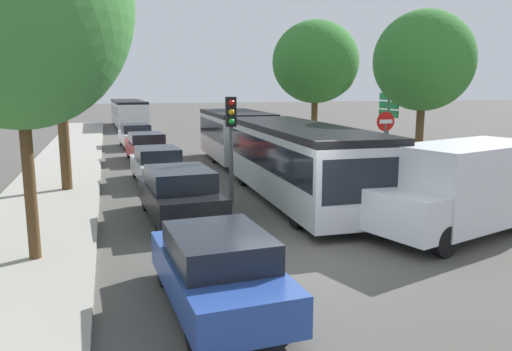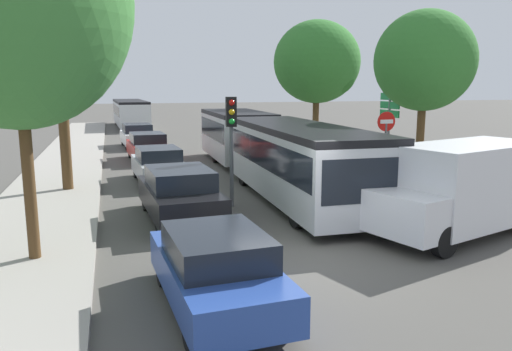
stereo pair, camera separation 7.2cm
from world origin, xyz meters
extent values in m
plane|color=#4F4C47|center=(0.00, 0.00, 0.00)|extent=(200.00, 200.00, 0.00)
cube|color=#9E998E|center=(-5.79, 18.72, 0.07)|extent=(3.20, 47.44, 0.14)
cube|color=silver|center=(2.06, 5.63, 1.28)|extent=(2.71, 9.41, 2.02)
cube|color=black|center=(2.06, 5.63, 1.64)|extent=(2.72, 9.03, 0.89)
cube|color=black|center=(2.06, 5.63, 2.39)|extent=(2.71, 9.41, 0.20)
cube|color=silver|center=(2.25, 14.49, 1.28)|extent=(2.65, 6.45, 2.02)
cube|color=black|center=(2.25, 14.49, 1.64)|extent=(2.66, 6.20, 0.89)
cube|color=black|center=(2.25, 14.49, 2.39)|extent=(2.65, 6.45, 0.20)
cylinder|color=black|center=(2.17, 10.80, 1.28)|extent=(1.88, 1.02, 1.86)
cube|color=black|center=(1.96, 0.99, 1.52)|extent=(2.21, 0.15, 1.08)
cylinder|color=black|center=(3.05, 2.62, 0.49)|extent=(0.32, 0.99, 0.98)
cylinder|color=black|center=(0.94, 2.66, 0.49)|extent=(0.32, 0.99, 0.98)
cylinder|color=black|center=(3.18, 8.60, 0.49)|extent=(0.32, 0.99, 0.98)
cylinder|color=black|center=(1.07, 8.65, 0.49)|extent=(0.32, 0.99, 0.98)
cylinder|color=black|center=(3.30, 14.47, 0.49)|extent=(0.32, 0.99, 0.98)
cylinder|color=black|center=(1.19, 14.52, 0.49)|extent=(0.32, 0.99, 0.98)
cube|color=silver|center=(-1.95, 37.44, 1.24)|extent=(2.87, 11.30, 1.95)
cube|color=black|center=(-1.95, 37.44, 1.59)|extent=(2.87, 10.74, 0.82)
cube|color=black|center=(-1.95, 37.44, 2.32)|extent=(2.87, 11.30, 0.20)
cylinder|color=black|center=(-3.12, 41.10, 0.49)|extent=(0.33, 0.98, 0.98)
cylinder|color=black|center=(-1.03, 41.18, 0.49)|extent=(0.33, 0.98, 0.98)
cylinder|color=black|center=(-2.88, 34.04, 0.49)|extent=(0.33, 0.98, 0.98)
cylinder|color=black|center=(-0.79, 34.11, 0.49)|extent=(0.33, 0.98, 0.98)
cube|color=#284799|center=(-2.14, -1.49, 0.56)|extent=(1.88, 3.99, 0.63)
cube|color=black|center=(-2.13, -1.58, 1.11)|extent=(1.64, 2.13, 0.48)
cylinder|color=black|center=(-2.91, -0.29, 0.30)|extent=(0.24, 0.61, 0.59)
cylinder|color=black|center=(-1.52, -0.20, 0.30)|extent=(0.24, 0.61, 0.59)
cylinder|color=black|center=(-2.76, -2.78, 0.30)|extent=(0.24, 0.61, 0.59)
cylinder|color=black|center=(-1.37, -2.69, 0.30)|extent=(0.24, 0.61, 0.59)
cube|color=black|center=(-1.96, 4.41, 0.60)|extent=(2.04, 4.33, 0.68)
cube|color=black|center=(-1.95, 4.31, 1.21)|extent=(1.78, 2.31, 0.52)
cylinder|color=black|center=(-2.79, 5.71, 0.32)|extent=(0.26, 0.66, 0.64)
cylinder|color=black|center=(-1.29, 5.80, 0.32)|extent=(0.26, 0.66, 0.64)
cylinder|color=black|center=(-2.63, 3.01, 0.32)|extent=(0.26, 0.66, 0.64)
cylinder|color=black|center=(-1.12, 3.10, 0.32)|extent=(0.26, 0.66, 0.64)
cube|color=#B7BABF|center=(-2.01, 10.17, 0.56)|extent=(1.91, 4.05, 0.64)
cube|color=black|center=(-2.01, 10.08, 1.13)|extent=(1.66, 2.16, 0.49)
cylinder|color=black|center=(-2.79, 11.39, 0.30)|extent=(0.24, 0.61, 0.60)
cylinder|color=black|center=(-1.39, 11.48, 0.30)|extent=(0.24, 0.61, 0.60)
cylinder|color=black|center=(-2.64, 8.87, 0.30)|extent=(0.24, 0.61, 0.60)
cylinder|color=black|center=(-1.23, 8.95, 0.30)|extent=(0.24, 0.61, 0.60)
cube|color=#B21E19|center=(-1.99, 16.05, 0.58)|extent=(1.96, 4.15, 0.66)
cube|color=black|center=(-1.99, 15.96, 1.16)|extent=(1.70, 2.21, 0.50)
cylinder|color=black|center=(-2.79, 17.30, 0.31)|extent=(0.25, 0.63, 0.62)
cylinder|color=black|center=(-1.35, 17.39, 0.31)|extent=(0.25, 0.63, 0.62)
cylinder|color=black|center=(-2.63, 14.72, 0.31)|extent=(0.25, 0.63, 0.62)
cylinder|color=black|center=(-1.19, 14.80, 0.31)|extent=(0.25, 0.63, 0.62)
cube|color=white|center=(-2.19, 21.95, 0.59)|extent=(1.99, 4.21, 0.67)
cube|color=black|center=(-2.18, 21.85, 1.18)|extent=(1.73, 2.25, 0.51)
cylinder|color=black|center=(-3.00, 23.22, 0.31)|extent=(0.25, 0.64, 0.63)
cylinder|color=black|center=(-1.53, 23.31, 0.31)|extent=(0.25, 0.64, 0.63)
cylinder|color=black|center=(-2.84, 20.59, 0.31)|extent=(0.25, 0.64, 0.63)
cylinder|color=black|center=(-1.38, 20.68, 0.31)|extent=(0.25, 0.64, 0.63)
cube|color=silver|center=(4.94, 0.99, 1.31)|extent=(4.51, 3.13, 2.00)
cube|color=silver|center=(2.55, 0.25, 0.84)|extent=(1.43, 2.08, 1.00)
cylinder|color=black|center=(3.19, -0.44, 0.36)|extent=(0.76, 0.44, 0.72)
cylinder|color=black|center=(2.68, 1.17, 0.36)|extent=(0.76, 0.44, 0.72)
cylinder|color=black|center=(5.83, 2.15, 0.36)|extent=(0.76, 0.44, 0.72)
cylinder|color=#56595E|center=(-0.19, 5.47, 1.70)|extent=(0.12, 0.12, 3.40)
cube|color=black|center=(-0.19, 5.47, 2.95)|extent=(0.34, 0.27, 0.90)
sphere|color=red|center=(-0.20, 5.32, 3.23)|extent=(0.18, 0.18, 0.18)
sphere|color=#EAAD14|center=(-0.20, 5.32, 2.95)|extent=(0.18, 0.18, 0.18)
sphere|color=green|center=(-0.20, 5.32, 2.67)|extent=(0.18, 0.18, 0.18)
cylinder|color=#56595E|center=(5.74, 6.47, 1.20)|extent=(0.08, 0.08, 2.40)
cylinder|color=red|center=(5.74, 6.47, 2.47)|extent=(0.70, 0.03, 0.70)
cube|color=white|center=(5.74, 6.45, 2.47)|extent=(0.50, 0.04, 0.14)
cylinder|color=#56595E|center=(7.09, 8.51, 1.80)|extent=(0.10, 0.10, 3.60)
cube|color=#197A38|center=(7.09, 8.51, 3.30)|extent=(0.06, 1.40, 0.28)
cube|color=#197A38|center=(7.09, 8.51, 2.96)|extent=(0.06, 1.40, 0.28)
cube|color=#197A38|center=(7.09, 8.51, 2.62)|extent=(0.06, 1.40, 0.28)
cylinder|color=#51381E|center=(-5.40, 1.65, 1.74)|extent=(0.24, 0.24, 3.48)
ellipsoid|color=#3D7F38|center=(-5.40, 1.65, 5.37)|extent=(4.56, 4.56, 5.04)
ellipsoid|color=#1E561E|center=(-5.41, 1.69, 4.62)|extent=(2.74, 2.74, 2.77)
cylinder|color=#51381E|center=(-5.28, 9.06, 1.75)|extent=(0.36, 0.36, 3.49)
ellipsoid|color=#33752D|center=(-5.28, 9.06, 4.92)|extent=(3.36, 3.36, 3.81)
cylinder|color=#51381E|center=(7.40, 6.80, 1.63)|extent=(0.30, 0.30, 3.26)
ellipsoid|color=#33752D|center=(7.40, 6.80, 4.63)|extent=(3.65, 3.65, 3.65)
cylinder|color=#51381E|center=(7.70, 17.46, 1.66)|extent=(0.36, 0.36, 3.32)
ellipsoid|color=#33752D|center=(7.70, 17.46, 5.06)|extent=(4.90, 4.90, 4.65)
ellipsoid|color=#286623|center=(8.26, 16.92, 4.36)|extent=(2.94, 2.94, 2.56)
camera|label=1|loc=(-3.80, -9.35, 3.74)|focal=35.00mm
camera|label=2|loc=(-3.73, -9.37, 3.74)|focal=35.00mm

